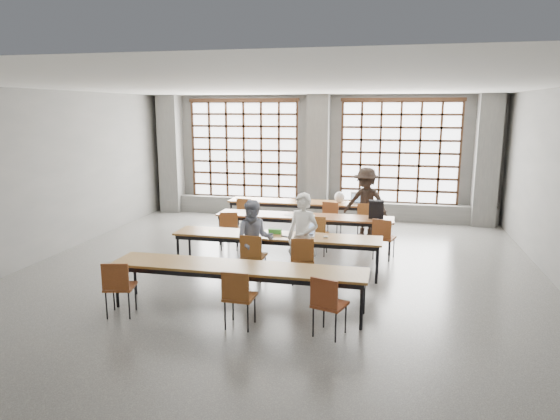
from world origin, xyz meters
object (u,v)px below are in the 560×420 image
object	(u,v)px
desk_row_b	(304,218)
student_male	(303,238)
chair_near_left	(118,283)
chair_back_left	(246,211)
mouse	(326,237)
laptop_back	(357,201)
chair_back_mid	(332,215)
chair_front_left	(253,253)
student_back	(366,203)
desk_row_a	(305,204)
green_box	(275,231)
chair_near_right	(328,300)
backpack	(376,209)
phone	(285,236)
student_female	(254,240)
chair_mid_left	(229,226)
chair_back_right	(365,217)
chair_near_mid	(238,293)
desk_row_c	(276,238)
red_pouch	(120,284)
chair_mid_right	(383,235)
chair_mid_centre	(317,231)
desk_row_d	(238,270)
chair_front_right	(302,256)
laptop_front	(305,232)
plastic_bag	(339,197)

from	to	relation	value
desk_row_b	student_male	size ratio (longest dim) A/B	2.43
chair_near_left	student_male	xyz separation A→B (m)	(2.43, 2.13, 0.29)
chair_back_left	mouse	bearing A→B (deg)	-50.62
chair_back_left	laptop_back	size ratio (longest dim) A/B	2.34
desk_row_b	chair_back_mid	distance (m)	1.20
chair_front_left	student_back	size ratio (longest dim) A/B	0.51
chair_near_left	desk_row_a	bearing A→B (deg)	74.10
desk_row_b	student_back	size ratio (longest dim) A/B	2.33
laptop_back	green_box	world-z (taller)	laptop_back
chair_near_right	backpack	distance (m)	4.59
student_back	phone	xyz separation A→B (m)	(-1.35, -3.17, -0.12)
chair_near_right	student_female	world-z (taller)	student_female
chair_mid_left	laptop_back	bearing A→B (deg)	42.64
chair_back_right	student_female	distance (m)	3.90
student_male	chair_back_right	bearing A→B (deg)	92.33
chair_near_left	backpack	size ratio (longest dim) A/B	2.20
chair_near_mid	student_male	xyz separation A→B (m)	(0.55, 2.14, 0.29)
student_female	student_back	size ratio (longest dim) A/B	0.86
desk_row_c	chair_mid_left	world-z (taller)	chair_mid_left
student_male	student_female	world-z (taller)	student_male
desk_row_c	red_pouch	distance (m)	3.16
student_back	laptop_back	size ratio (longest dim) A/B	4.57
chair_mid_right	backpack	distance (m)	0.80
chair_mid_right	laptop_back	xyz separation A→B (m)	(-0.71, 2.44, 0.25)
chair_near_mid	chair_near_right	xyz separation A→B (m)	(1.28, 0.00, 0.00)
chair_back_right	student_back	xyz separation A→B (m)	(-0.01, 0.13, 0.32)
student_back	chair_mid_right	bearing A→B (deg)	-58.03
chair_mid_right	student_back	xyz separation A→B (m)	(-0.46, 1.83, 0.32)
chair_mid_centre	phone	xyz separation A→B (m)	(-0.43, -1.33, 0.20)
chair_near_left	mouse	world-z (taller)	chair_near_left
desk_row_a	desk_row_c	distance (m)	3.57
desk_row_d	chair_back_left	world-z (taller)	chair_back_left
chair_front_right	chair_near_left	bearing A→B (deg)	-140.66
student_male	student_back	xyz separation A→B (m)	(0.93, 3.57, 0.03)
backpack	chair_near_mid	bearing A→B (deg)	-114.12
chair_near_left	chair_front_left	bearing A→B (deg)	52.62
chair_front_left	laptop_back	xyz separation A→B (m)	(1.59, 4.30, 0.25)
chair_mid_left	student_back	xyz separation A→B (m)	(2.90, 1.83, 0.32)
desk_row_a	student_male	size ratio (longest dim) A/B	2.43
chair_mid_right	mouse	distance (m)	1.65
chair_back_mid	chair_front_right	size ratio (longest dim) A/B	1.00
desk_row_a	desk_row_c	xyz separation A→B (m)	(0.07, -3.57, 0.00)
chair_mid_centre	student_male	distance (m)	1.76
laptop_front	mouse	bearing A→B (deg)	-17.76
chair_mid_left	chair_front_left	bearing A→B (deg)	-60.26
chair_mid_right	student_female	bearing A→B (deg)	-142.90
student_male	plastic_bag	xyz separation A→B (m)	(0.23, 4.12, 0.05)
chair_mid_right	chair_near_left	xyz separation A→B (m)	(-3.83, -3.87, 0.00)
chair_back_right	chair_front_right	size ratio (longest dim) A/B	1.00
desk_row_b	desk_row_d	world-z (taller)	same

